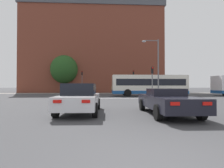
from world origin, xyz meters
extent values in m
cube|color=silver|center=(0.00, 17.08, 0.00)|extent=(8.14, 0.30, 0.01)
cube|color=gray|center=(0.00, 32.27, 0.01)|extent=(69.05, 2.50, 0.01)
cube|color=brown|center=(-3.21, 40.73, 9.79)|extent=(32.30, 10.37, 19.58)
cube|color=#4C4F56|center=(-3.21, 40.73, 20.58)|extent=(32.95, 10.79, 2.01)
cube|color=brown|center=(-12.18, 41.88, 22.63)|extent=(0.90, 0.90, 2.09)
cube|color=brown|center=(-3.70, 40.23, 22.63)|extent=(0.90, 0.90, 2.09)
cube|color=brown|center=(1.85, 41.27, 22.63)|extent=(0.90, 0.90, 2.09)
cube|color=brown|center=(5.97, 39.44, 22.63)|extent=(0.90, 0.90, 2.09)
cube|color=brown|center=(10.54, 39.98, 22.63)|extent=(0.90, 0.90, 2.09)
cylinder|color=brown|center=(9.64, 40.73, 23.22)|extent=(3.57, 3.57, 3.26)
cube|color=silver|center=(-2.11, 6.18, 0.62)|extent=(1.85, 4.33, 0.60)
cube|color=black|center=(-2.12, 6.14, 1.20)|extent=(1.55, 1.97, 0.57)
cylinder|color=black|center=(-2.93, 7.53, 0.32)|extent=(0.23, 0.64, 0.64)
cylinder|color=black|center=(-1.24, 7.50, 0.32)|extent=(0.23, 0.64, 0.64)
cylinder|color=black|center=(-2.99, 4.87, 0.32)|extent=(0.23, 0.64, 0.64)
cylinder|color=black|center=(-1.30, 4.83, 0.32)|extent=(0.23, 0.64, 0.64)
cube|color=red|center=(-2.71, 4.03, 0.77)|extent=(0.32, 0.06, 0.12)
cube|color=red|center=(-1.62, 4.00, 0.77)|extent=(0.32, 0.06, 0.12)
cube|color=black|center=(2.09, 5.49, 0.61)|extent=(1.89, 4.85, 0.58)
cube|color=black|center=(2.09, 5.61, 1.07)|extent=(1.57, 1.47, 0.34)
cylinder|color=black|center=(1.25, 7.00, 0.32)|extent=(0.23, 0.64, 0.64)
cylinder|color=black|center=(2.98, 6.96, 0.32)|extent=(0.23, 0.64, 0.64)
cylinder|color=black|center=(1.20, 4.01, 0.32)|extent=(0.23, 0.64, 0.64)
cylinder|color=black|center=(2.93, 3.98, 0.32)|extent=(0.23, 0.64, 0.64)
cube|color=red|center=(1.49, 3.07, 0.75)|extent=(0.32, 0.06, 0.12)
cube|color=red|center=(2.60, 3.05, 0.75)|extent=(0.32, 0.06, 0.12)
cube|color=silver|center=(5.59, 21.69, 1.64)|extent=(10.38, 2.60, 2.59)
cube|color=#194C8E|center=(5.59, 21.69, 0.57)|extent=(10.40, 2.62, 0.44)
cube|color=black|center=(5.59, 21.69, 1.94)|extent=(9.55, 2.63, 0.90)
cylinder|color=black|center=(8.80, 22.94, 0.50)|extent=(1.00, 0.28, 1.00)
cylinder|color=black|center=(8.80, 20.44, 0.50)|extent=(1.00, 0.28, 1.00)
cylinder|color=black|center=(2.37, 22.94, 0.50)|extent=(1.00, 0.28, 1.00)
cylinder|color=black|center=(2.37, 20.44, 0.50)|extent=(1.00, 0.28, 1.00)
cylinder|color=slate|center=(4.93, 17.74, 1.45)|extent=(0.12, 0.12, 2.90)
cube|color=black|center=(4.93, 17.74, 3.30)|extent=(0.26, 0.20, 0.80)
sphere|color=red|center=(4.93, 17.61, 3.56)|extent=(0.17, 0.17, 0.17)
sphere|color=black|center=(4.93, 17.61, 3.30)|extent=(0.17, 0.17, 0.17)
sphere|color=black|center=(4.93, 17.61, 3.04)|extent=(0.17, 0.17, 0.17)
cylinder|color=slate|center=(-4.99, 31.53, 1.79)|extent=(0.12, 0.12, 3.58)
cube|color=black|center=(-4.99, 31.53, 3.98)|extent=(0.26, 0.20, 0.80)
sphere|color=red|center=(-4.99, 31.40, 4.24)|extent=(0.17, 0.17, 0.17)
sphere|color=black|center=(-4.99, 31.40, 3.98)|extent=(0.17, 0.17, 0.17)
sphere|color=black|center=(-4.99, 31.40, 3.72)|extent=(0.17, 0.17, 0.17)
cylinder|color=slate|center=(5.12, 31.48, 1.88)|extent=(0.12, 0.12, 3.77)
cube|color=black|center=(5.12, 31.48, 4.17)|extent=(0.26, 0.20, 0.80)
sphere|color=red|center=(5.12, 31.35, 4.42)|extent=(0.17, 0.17, 0.17)
sphere|color=black|center=(5.12, 31.35, 4.17)|extent=(0.17, 0.17, 0.17)
sphere|color=black|center=(5.12, 31.35, 3.91)|extent=(0.17, 0.17, 0.17)
cylinder|color=slate|center=(5.92, 18.50, 3.59)|extent=(0.16, 0.16, 7.19)
cylinder|color=slate|center=(5.02, 18.50, 7.04)|extent=(1.80, 0.10, 0.10)
ellipsoid|color=#B2B2B7|center=(4.12, 18.50, 6.94)|extent=(0.50, 0.36, 0.22)
cylinder|color=brown|center=(2.84, 32.82, 0.40)|extent=(0.13, 0.13, 0.79)
cylinder|color=brown|center=(2.72, 32.94, 0.40)|extent=(0.13, 0.13, 0.79)
cube|color=olive|center=(2.78, 32.88, 1.11)|extent=(0.44, 0.44, 0.63)
sphere|color=tan|center=(2.78, 32.88, 1.54)|extent=(0.24, 0.24, 0.24)
cylinder|color=brown|center=(0.87, 31.63, 0.40)|extent=(0.13, 0.13, 0.79)
cylinder|color=brown|center=(0.99, 31.52, 0.40)|extent=(0.13, 0.13, 0.79)
cube|color=olive|center=(0.93, 31.58, 1.11)|extent=(0.44, 0.43, 0.63)
sphere|color=tan|center=(0.93, 31.58, 1.54)|extent=(0.24, 0.24, 0.24)
cylinder|color=#333851|center=(-6.04, 32.71, 0.38)|extent=(0.13, 0.13, 0.77)
cylinder|color=#333851|center=(-5.87, 32.69, 0.38)|extent=(0.13, 0.13, 0.77)
cube|color=#B21E23|center=(-5.95, 32.70, 1.07)|extent=(0.42, 0.25, 0.61)
sphere|color=tan|center=(-5.95, 32.70, 1.49)|extent=(0.23, 0.23, 0.23)
cylinder|color=#4C3823|center=(-9.27, 35.34, 1.31)|extent=(0.36, 0.36, 2.62)
ellipsoid|color=#234C1E|center=(-9.27, 35.34, 5.08)|extent=(5.79, 5.79, 6.08)
camera|label=1|loc=(-0.97, -2.74, 1.34)|focal=28.00mm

